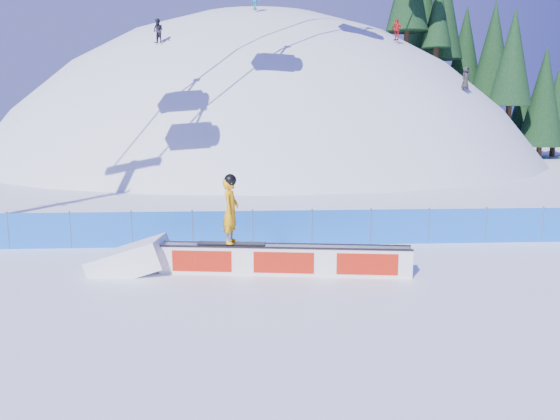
{
  "coord_description": "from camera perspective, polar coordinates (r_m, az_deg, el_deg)",
  "views": [
    {
      "loc": [
        -1.07,
        -13.41,
        4.46
      ],
      "look_at": [
        -0.14,
        3.45,
        1.41
      ],
      "focal_mm": 35.0,
      "sensor_mm": 36.0,
      "label": 1
    }
  ],
  "objects": [
    {
      "name": "rail_box",
      "position": [
        15.17,
        0.44,
        -5.23
      ],
      "size": [
        6.98,
        1.35,
        0.84
      ],
      "rotation": [
        0.0,
        0.0,
        -0.12
      ],
      "color": "white",
      "rests_on": "ground"
    },
    {
      "name": "snow_hill",
      "position": [
        59.79,
        -1.94,
        -11.84
      ],
      "size": [
        64.0,
        64.0,
        64.0
      ],
      "color": "white",
      "rests_on": "ground"
    },
    {
      "name": "safety_fence",
      "position": [
        18.35,
        0.25,
        -1.89
      ],
      "size": [
        22.05,
        0.05,
        1.3
      ],
      "color": "blue",
      "rests_on": "ground"
    },
    {
      "name": "ground",
      "position": [
        14.17,
        1.34,
        -8.1
      ],
      "size": [
        160.0,
        160.0,
        0.0
      ],
      "primitive_type": "plane",
      "color": "white",
      "rests_on": "ground"
    },
    {
      "name": "snowboarder",
      "position": [
        15.02,
        -5.17,
        0.01
      ],
      "size": [
        1.9,
        0.75,
        1.96
      ],
      "rotation": [
        0.0,
        0.0,
        1.31
      ],
      "color": "black",
      "rests_on": "rail_box"
    },
    {
      "name": "snow_ramp",
      "position": [
        16.14,
        -15.3,
        -6.17
      ],
      "size": [
        2.38,
        1.65,
        1.39
      ],
      "primitive_type": null,
      "rotation": [
        0.0,
        -0.31,
        -0.12
      ],
      "color": "white",
      "rests_on": "ground"
    },
    {
      "name": "treeline",
      "position": [
        58.91,
        21.46,
        14.99
      ],
      "size": [
        21.47,
        9.19,
        19.98
      ],
      "color": "#362415",
      "rests_on": "ground"
    },
    {
      "name": "distant_skiers",
      "position": [
        43.5,
        2.69,
        18.34
      ],
      "size": [
        23.34,
        6.32,
        8.01
      ],
      "color": "black",
      "rests_on": "ground"
    }
  ]
}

